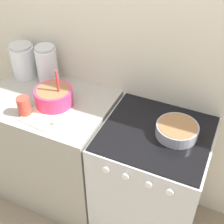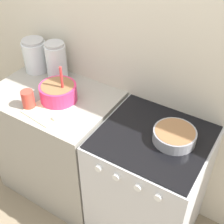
# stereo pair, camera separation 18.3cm
# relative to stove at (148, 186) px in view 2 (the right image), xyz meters

# --- Properties ---
(wall_back) EXTENTS (4.65, 0.05, 2.40)m
(wall_back) POSITION_rel_stove_xyz_m (-0.33, 0.32, 0.75)
(wall_back) COLOR beige
(wall_back) RESTS_ON ground_plane
(countertop_cabinet) EXTENTS (0.83, 0.59, 0.90)m
(countertop_cabinet) POSITION_rel_stove_xyz_m (-0.75, 0.00, 0.00)
(countertop_cabinet) COLOR #9E998E
(countertop_cabinet) RESTS_ON ground_plane
(stove) EXTENTS (0.64, 0.61, 0.90)m
(stove) POSITION_rel_stove_xyz_m (0.00, 0.00, 0.00)
(stove) COLOR silver
(stove) RESTS_ON ground_plane
(mixing_bowl) EXTENTS (0.24, 0.24, 0.26)m
(mixing_bowl) POSITION_rel_stove_xyz_m (-0.67, -0.01, 0.51)
(mixing_bowl) COLOR #E0336B
(mixing_bowl) RESTS_ON countertop_cabinet
(baking_pan) EXTENTS (0.24, 0.24, 0.07)m
(baking_pan) POSITION_rel_stove_xyz_m (0.11, 0.03, 0.48)
(baking_pan) COLOR gray
(baking_pan) RESTS_ON stove
(storage_jar_left) EXTENTS (0.17, 0.17, 0.24)m
(storage_jar_left) POSITION_rel_stove_xyz_m (-1.05, 0.19, 0.55)
(storage_jar_left) COLOR silver
(storage_jar_left) RESTS_ON countertop_cabinet
(storage_jar_middle) EXTENTS (0.14, 0.14, 0.27)m
(storage_jar_middle) POSITION_rel_stove_xyz_m (-0.85, 0.19, 0.56)
(storage_jar_middle) COLOR silver
(storage_jar_middle) RESTS_ON countertop_cabinet
(tin_can) EXTENTS (0.08, 0.08, 0.12)m
(tin_can) POSITION_rel_stove_xyz_m (-0.78, -0.17, 0.51)
(tin_can) COLOR #CC3F33
(tin_can) RESTS_ON countertop_cabinet
(recipe_page) EXTENTS (0.26, 0.28, 0.01)m
(recipe_page) POSITION_rel_stove_xyz_m (-0.66, -0.13, 0.45)
(recipe_page) COLOR beige
(recipe_page) RESTS_ON countertop_cabinet
(measuring_spoon) EXTENTS (0.12, 0.04, 0.04)m
(measuring_spoon) POSITION_rel_stove_xyz_m (-0.57, -0.18, 0.46)
(measuring_spoon) COLOR white
(measuring_spoon) RESTS_ON countertop_cabinet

